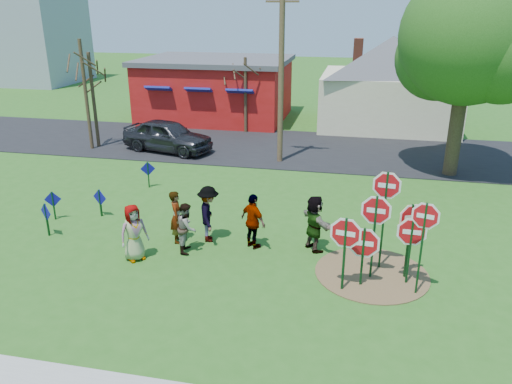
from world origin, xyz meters
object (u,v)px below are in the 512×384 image
Objects in this scene: stop_sign_b at (386,196)px; leafy_tree at (472,44)px; stop_sign_d at (411,223)px; suv at (167,136)px; stop_sign_a at (345,239)px; stop_sign_c at (424,228)px; person_b at (177,217)px; person_a at (134,233)px; utility_pole at (281,70)px.

leafy_tree reaches higher than stop_sign_b.
stop_sign_b reaches higher than stop_sign_d.
leafy_tree is (2.73, 9.70, 3.97)m from stop_sign_d.
stop_sign_b is 14.66m from suv.
stop_sign_d is 10.83m from leafy_tree.
stop_sign_a is 0.82× the size of stop_sign_c.
stop_sign_d is 1.36× the size of person_b.
utility_pole reaches higher than person_a.
person_b is 10.61m from suv.
suv is at bearing 58.08° from person_a.
stop_sign_d is (1.68, 0.99, 0.17)m from stop_sign_a.
person_a is 1.62m from person_b.
stop_sign_a is 0.73× the size of stop_sign_b.
leafy_tree reaches higher than stop_sign_c.
stop_sign_a reaches higher than person_b.
utility_pole is at bearing -81.33° from suv.
utility_pole is 0.94× the size of leafy_tree.
stop_sign_c is 0.33× the size of utility_pole.
stop_sign_c is at bearing -45.98° from stop_sign_b.
suv is (-10.43, 10.20, -1.40)m from stop_sign_b.
leafy_tree is at bearing 47.11° from stop_sign_d.
leafy_tree is at bearing -79.85° from suv.
stop_sign_a is 0.95× the size of stop_sign_d.
stop_sign_b reaches higher than person_a.
person_a is at bearing -103.96° from utility_pole.
stop_sign_d reaches higher than person_a.
suv is (-11.36, 11.43, -1.07)m from stop_sign_c.
stop_sign_d is (0.68, -0.44, -0.56)m from stop_sign_b.
person_a is 15.45m from leafy_tree.
stop_sign_a is at bearing -123.50° from person_b.
stop_sign_b is 0.99m from stop_sign_d.
stop_sign_a is 1.96m from stop_sign_d.
stop_sign_b is 0.35× the size of leafy_tree.
suv is at bearing 174.63° from utility_pole.
stop_sign_d is 7.10m from person_b.
stop_sign_c is 0.86m from stop_sign_d.
person_b is 0.20× the size of leafy_tree.
person_b is at bearing -137.76° from leafy_tree.
stop_sign_b is at bearing -120.31° from suv.
person_b is 13.99m from leafy_tree.
person_a reaches higher than suv.
suv is 0.54× the size of leafy_tree.
leafy_tree is (9.73, 8.84, 4.79)m from person_b.
person_a is 0.37× the size of suv.
utility_pole is at bearing -25.43° from person_b.
suv is (-4.11, 9.78, -0.01)m from person_b.
stop_sign_c is 1.16× the size of stop_sign_d.
stop_sign_a is 0.25× the size of leafy_tree.
stop_sign_c reaches higher than suv.
stop_sign_c is 1.58× the size of person_b.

